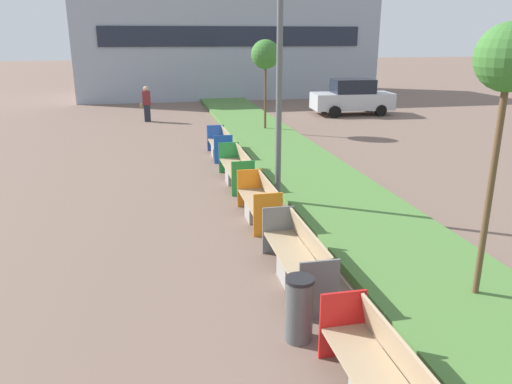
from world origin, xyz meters
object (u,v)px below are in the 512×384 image
Objects in this scene: bench_green_frame at (237,170)px; sapling_tree_far at (265,55)px; pedestrian_walking at (147,104)px; bench_grey_frame at (298,261)px; sapling_tree_near at (509,63)px; street_lamp_post at (280,9)px; parked_car_distant at (352,97)px; bench_orange_frame at (260,205)px; litter_bin at (299,309)px; bench_blue_frame at (220,146)px.

bench_green_frame is 8.40m from sapling_tree_far.
bench_grey_frame is at bearing -81.95° from pedestrian_walking.
bench_green_frame is at bearing 108.93° from sapling_tree_near.
street_lamp_post reaches higher than bench_green_frame.
bench_orange_frame is at bearing -115.63° from parked_car_distant.
pedestrian_walking is (-3.09, 13.73, -3.73)m from street_lamp_post.
bench_grey_frame is 1.75m from litter_bin.
pedestrian_walking is at bearing 104.93° from sapling_tree_near.
sapling_tree_near is at bearing -26.95° from bench_grey_frame.
bench_green_frame is at bearing 90.00° from bench_grey_frame.
sapling_tree_far reaches higher than parked_car_distant.
street_lamp_post is at bearing 80.89° from bench_grey_frame.
litter_bin reaches higher than bench_orange_frame.
pedestrian_walking is at bearing -175.82° from parked_car_distant.
parked_car_distant is at bearing 35.39° from sapling_tree_far.
street_lamp_post reaches higher than bench_orange_frame.
bench_orange_frame is 6.04m from sapling_tree_near.
street_lamp_post is at bearing -77.33° from pedestrian_walking.
pedestrian_walking is (-1.99, 19.21, 0.39)m from litter_bin.
street_lamp_post is (0.61, 0.73, 4.23)m from bench_orange_frame.
bench_green_frame is at bearing -89.91° from bench_blue_frame.
bench_grey_frame is at bearing -99.11° from street_lamp_post.
street_lamp_post is (1.09, 5.47, 4.12)m from litter_bin.
bench_blue_frame is 2.09× the size of litter_bin.
bench_orange_frame is 1.17× the size of pedestrian_walking.
bench_blue_frame is 0.47× the size of sapling_tree_near.
pedestrian_walking is at bearing 107.05° from bench_blue_frame.
litter_bin is 15.80m from sapling_tree_far.
street_lamp_post reaches higher than parked_car_distant.
bench_blue_frame is (-0.00, 6.40, -0.00)m from bench_orange_frame.
parked_car_distant is at bearing 0.37° from pedestrian_walking.
bench_grey_frame is 0.29× the size of street_lamp_post.
bench_blue_frame is at bearing 90.09° from bench_green_frame.
bench_blue_frame is at bearing 90.00° from bench_orange_frame.
bench_orange_frame is 3.05m from bench_green_frame.
parked_car_distant is (8.20, 8.14, 0.55)m from bench_blue_frame.
pedestrian_walking is (-2.48, 11.41, 0.49)m from bench_green_frame.
sapling_tree_near is at bearing -102.86° from parked_car_distant.
bench_grey_frame and bench_green_frame have the same top height.
sapling_tree_near is at bearing -59.69° from bench_orange_frame.
sapling_tree_far is (2.54, 4.12, 2.90)m from bench_blue_frame.
parked_car_distant is (10.67, 0.07, 0.04)m from pedestrian_walking.
bench_green_frame and bench_blue_frame have the same top height.
bench_green_frame is 7.81m from litter_bin.
bench_orange_frame is at bearing -130.01° from street_lamp_post.
bench_orange_frame is at bearing -103.60° from sapling_tree_far.
street_lamp_post is (0.61, -2.32, 4.22)m from bench_green_frame.
street_lamp_post reaches higher than bench_grey_frame.
bench_grey_frame is 0.57× the size of parked_car_distant.
street_lamp_post is 16.17m from parked_car_distant.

